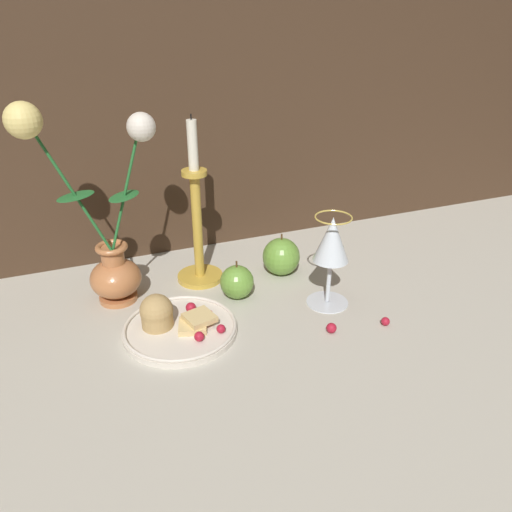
% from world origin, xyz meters
% --- Properties ---
extents(ground_plane, '(2.40, 2.40, 0.00)m').
position_xyz_m(ground_plane, '(0.00, 0.00, 0.00)').
color(ground_plane, '#B7B2A3').
rests_on(ground_plane, ground).
extents(vase, '(0.23, 0.10, 0.38)m').
position_xyz_m(vase, '(-0.19, 0.13, 0.13)').
color(vase, '#B77042').
rests_on(vase, ground_plane).
extents(plate_with_pastries, '(0.19, 0.19, 0.07)m').
position_xyz_m(plate_with_pastries, '(-0.10, -0.01, 0.02)').
color(plate_with_pastries, silver).
rests_on(plate_with_pastries, ground_plane).
extents(wine_glass, '(0.08, 0.08, 0.18)m').
position_xyz_m(wine_glass, '(0.18, -0.02, 0.12)').
color(wine_glass, silver).
rests_on(wine_glass, ground_plane).
extents(candlestick, '(0.09, 0.09, 0.33)m').
position_xyz_m(candlestick, '(-0.01, 0.16, 0.11)').
color(candlestick, gold).
rests_on(candlestick, ground_plane).
extents(apple_beside_vase, '(0.06, 0.06, 0.08)m').
position_xyz_m(apple_beside_vase, '(0.03, 0.06, 0.03)').
color(apple_beside_vase, '#669938').
rests_on(apple_beside_vase, ground_plane).
extents(apple_near_glass, '(0.08, 0.08, 0.09)m').
position_xyz_m(apple_near_glass, '(0.15, 0.12, 0.04)').
color(apple_near_glass, '#669938').
rests_on(apple_near_glass, ground_plane).
extents(berry_near_plate, '(0.02, 0.02, 0.02)m').
position_xyz_m(berry_near_plate, '(0.24, -0.12, 0.01)').
color(berry_near_plate, '#AD192D').
rests_on(berry_near_plate, ground_plane).
extents(berry_front_center, '(0.02, 0.02, 0.02)m').
position_xyz_m(berry_front_center, '(0.14, -0.11, 0.01)').
color(berry_front_center, '#AD192D').
rests_on(berry_front_center, ground_plane).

